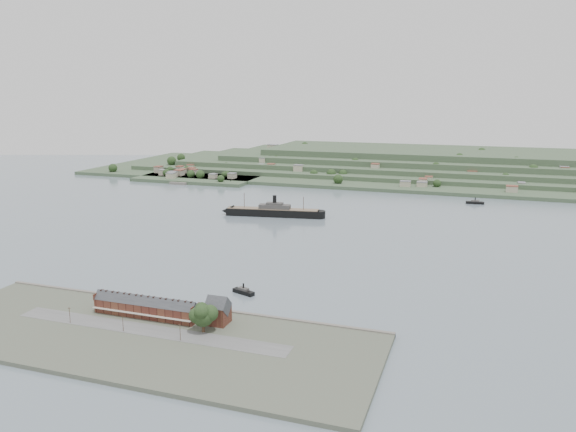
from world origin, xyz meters
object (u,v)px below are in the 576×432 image
(gabled_building, at_px, (218,311))
(tugboat, at_px, (244,291))
(terrace_row, at_px, (146,307))
(steamship, at_px, (270,212))
(fig_tree, at_px, (203,315))

(gabled_building, distance_m, tugboat, 46.70)
(terrace_row, bearing_deg, steamship, 96.13)
(tugboat, bearing_deg, gabled_building, -81.75)
(fig_tree, bearing_deg, terrace_row, 167.87)
(terrace_row, relative_size, steamship, 0.58)
(steamship, xyz_separation_m, fig_tree, (61.74, -249.92, 6.47))
(fig_tree, bearing_deg, gabled_building, 81.41)
(gabled_building, bearing_deg, terrace_row, -173.88)
(tugboat, bearing_deg, fig_tree, -85.16)
(gabled_building, xyz_separation_m, fig_tree, (-1.77, -11.70, 2.55))
(terrace_row, xyz_separation_m, steamship, (-26.01, 242.23, -2.58))
(terrace_row, distance_m, fig_tree, 36.75)
(gabled_building, bearing_deg, fig_tree, -98.59)
(terrace_row, height_order, tugboat, terrace_row)
(gabled_building, xyz_separation_m, steamship, (-63.51, 238.21, -3.92))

